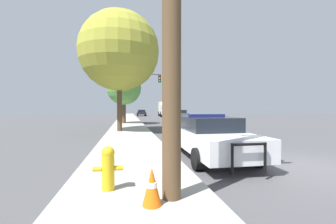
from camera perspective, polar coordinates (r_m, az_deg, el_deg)
ground_plane at (r=8.15m, az=30.91°, el=-11.70°), size 110.00×110.00×0.00m
sidewalk_left at (r=6.20m, az=-8.78°, el=-15.02°), size 3.00×110.00×0.13m
police_car at (r=8.38m, az=10.22°, el=-5.88°), size 2.16×5.41×1.54m
fire_hydrant at (r=4.80m, az=-14.96°, el=-13.27°), size 0.60×0.26×0.88m
traffic_light at (r=25.80m, az=-7.66°, el=6.31°), size 4.42×0.35×5.60m
car_background_distant at (r=47.41m, az=-6.76°, el=-0.13°), size 1.93×4.14×1.30m
car_background_oncoming at (r=33.65m, az=3.23°, el=-0.60°), size 2.20×4.53×1.41m
box_truck at (r=44.80m, az=-0.57°, el=0.93°), size 3.06×7.32×2.91m
tree_sidewalk_near at (r=16.56m, az=-12.27°, el=14.87°), size 5.57×5.57×8.38m
tree_sidewalk_mid at (r=24.14m, az=-11.12°, el=6.02°), size 3.60×3.60×5.53m
traffic_cone at (r=4.01m, az=-4.11°, el=-18.33°), size 0.33×0.33×0.65m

